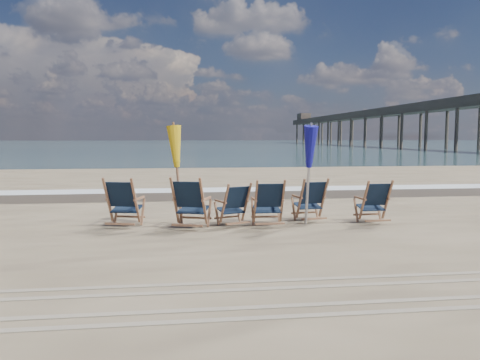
{
  "coord_description": "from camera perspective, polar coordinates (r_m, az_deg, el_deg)",
  "views": [
    {
      "loc": [
        -1.31,
        -7.94,
        1.84
      ],
      "look_at": [
        0.0,
        2.2,
        0.9
      ],
      "focal_mm": 35.0,
      "sensor_mm": 36.0,
      "label": 1
    }
  ],
  "objects": [
    {
      "name": "umbrella_blue",
      "position": [
        9.74,
        8.35,
        3.49
      ],
      "size": [
        0.3,
        0.3,
        2.07
      ],
      "color": "#A5A5AD",
      "rests_on": "ground"
    },
    {
      "name": "umbrella_yellow",
      "position": [
        9.65,
        -7.6,
        3.43
      ],
      "size": [
        0.3,
        0.3,
        2.06
      ],
      "color": "#925F41",
      "rests_on": "ground"
    },
    {
      "name": "beach_chair_2",
      "position": [
        9.72,
        0.81,
        -2.92
      ],
      "size": [
        0.79,
        0.83,
        0.92
      ],
      "primitive_type": null,
      "rotation": [
        0.0,
        0.0,
        3.51
      ],
      "color": "black",
      "rests_on": "ground"
    },
    {
      "name": "fishing_pier",
      "position": [
        90.92,
        18.41,
        6.77
      ],
      "size": [
        4.4,
        140.0,
        9.3
      ],
      "primitive_type": null,
      "color": "brown",
      "rests_on": "ground"
    },
    {
      "name": "ocean",
      "position": [
        135.96,
        -6.81,
        4.45
      ],
      "size": [
        400.0,
        400.0,
        0.0
      ],
      "primitive_type": "plane",
      "color": "#36535B",
      "rests_on": "ground"
    },
    {
      "name": "wet_sand_strip",
      "position": [
        14.91,
        -2.26,
        -1.83
      ],
      "size": [
        200.0,
        2.6,
        0.0
      ],
      "primitive_type": "cube",
      "color": "#42362A",
      "rests_on": "ground"
    },
    {
      "name": "surf_foam",
      "position": [
        16.39,
        -2.72,
        -1.18
      ],
      "size": [
        200.0,
        1.4,
        0.01
      ],
      "primitive_type": "cube",
      "color": "silver",
      "rests_on": "ground"
    },
    {
      "name": "beach_chair_1",
      "position": [
        9.26,
        -4.49,
        -2.88
      ],
      "size": [
        0.9,
        0.95,
        1.07
      ],
      "primitive_type": null,
      "rotation": [
        0.0,
        0.0,
        2.8
      ],
      "color": "black",
      "rests_on": "ground"
    },
    {
      "name": "beach_chair_3",
      "position": [
        9.58,
        5.21,
        -2.81
      ],
      "size": [
        0.64,
        0.72,
        1.0
      ],
      "primitive_type": null,
      "rotation": [
        0.0,
        0.0,
        3.14
      ],
      "color": "black",
      "rests_on": "ground"
    },
    {
      "name": "beach_chair_4",
      "position": [
        10.32,
        10.18,
        -2.37
      ],
      "size": [
        0.72,
        0.78,
        0.97
      ],
      "primitive_type": null,
      "rotation": [
        0.0,
        0.0,
        3.29
      ],
      "color": "black",
      "rests_on": "ground"
    },
    {
      "name": "beach_chair_5",
      "position": [
        10.41,
        17.55,
        -2.51
      ],
      "size": [
        0.65,
        0.72,
        0.96
      ],
      "primitive_type": null,
      "rotation": [
        0.0,
        0.0,
        3.2
      ],
      "color": "black",
      "rests_on": "ground"
    },
    {
      "name": "tire_tracks",
      "position": [
        5.61,
        6.73,
        -13.88
      ],
      "size": [
        80.0,
        1.3,
        0.01
      ],
      "primitive_type": null,
      "color": "gray",
      "rests_on": "ground"
    },
    {
      "name": "beach_chair_0",
      "position": [
        9.65,
        -12.61,
        -2.74
      ],
      "size": [
        0.84,
        0.89,
        1.04
      ],
      "primitive_type": null,
      "rotation": [
        0.0,
        0.0,
        2.88
      ],
      "color": "black",
      "rests_on": "ground"
    }
  ]
}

